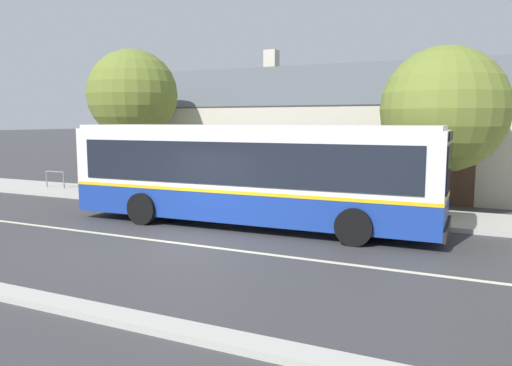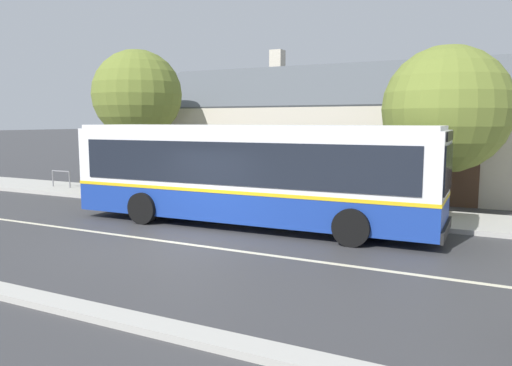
{
  "view_description": "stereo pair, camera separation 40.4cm",
  "coord_description": "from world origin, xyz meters",
  "px_view_note": "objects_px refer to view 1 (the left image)",
  "views": [
    {
      "loc": [
        7.31,
        -10.83,
        3.24
      ],
      "look_at": [
        0.52,
        3.44,
        1.27
      ],
      "focal_mm": 35.0,
      "sensor_mm": 36.0,
      "label": 1
    },
    {
      "loc": [
        7.68,
        -10.66,
        3.24
      ],
      "look_at": [
        0.52,
        3.44,
        1.27
      ],
      "focal_mm": 35.0,
      "sensor_mm": 36.0,
      "label": 2
    }
  ],
  "objects_px": {
    "street_tree_secondary": "(132,98)",
    "bench_by_building": "(95,182)",
    "bench_down_street": "(177,187)",
    "street_tree_primary": "(444,110)",
    "bike_rack": "(55,176)",
    "transit_bus": "(250,172)"
  },
  "relations": [
    {
      "from": "street_tree_primary",
      "to": "bike_rack",
      "type": "distance_m",
      "value": 17.05
    },
    {
      "from": "transit_bus",
      "to": "street_tree_primary",
      "type": "relative_size",
      "value": 2.03
    },
    {
      "from": "street_tree_primary",
      "to": "street_tree_secondary",
      "type": "distance_m",
      "value": 13.18
    },
    {
      "from": "bench_by_building",
      "to": "street_tree_secondary",
      "type": "xyz_separation_m",
      "value": [
        1.03,
        1.41,
        3.69
      ]
    },
    {
      "from": "transit_bus",
      "to": "street_tree_primary",
      "type": "bearing_deg",
      "value": 38.66
    },
    {
      "from": "bench_down_street",
      "to": "street_tree_primary",
      "type": "height_order",
      "value": "street_tree_primary"
    },
    {
      "from": "bench_down_street",
      "to": "bench_by_building",
      "type": "bearing_deg",
      "value": -177.26
    },
    {
      "from": "bench_by_building",
      "to": "street_tree_primary",
      "type": "relative_size",
      "value": 0.29
    },
    {
      "from": "transit_bus",
      "to": "bike_rack",
      "type": "relative_size",
      "value": 10.0
    },
    {
      "from": "street_tree_primary",
      "to": "bike_rack",
      "type": "relative_size",
      "value": 4.93
    },
    {
      "from": "bench_down_street",
      "to": "street_tree_secondary",
      "type": "distance_m",
      "value": 4.99
    },
    {
      "from": "street_tree_secondary",
      "to": "bench_by_building",
      "type": "bearing_deg",
      "value": -126.02
    },
    {
      "from": "street_tree_primary",
      "to": "street_tree_secondary",
      "type": "height_order",
      "value": "street_tree_secondary"
    },
    {
      "from": "transit_bus",
      "to": "bench_by_building",
      "type": "distance_m",
      "value": 9.53
    },
    {
      "from": "bench_by_building",
      "to": "bench_down_street",
      "type": "bearing_deg",
      "value": 2.74
    },
    {
      "from": "bench_down_street",
      "to": "street_tree_secondary",
      "type": "bearing_deg",
      "value": 158.76
    },
    {
      "from": "street_tree_primary",
      "to": "street_tree_secondary",
      "type": "relative_size",
      "value": 0.89
    },
    {
      "from": "bike_rack",
      "to": "bench_by_building",
      "type": "bearing_deg",
      "value": -2.88
    },
    {
      "from": "bench_down_street",
      "to": "street_tree_secondary",
      "type": "height_order",
      "value": "street_tree_secondary"
    },
    {
      "from": "street_tree_secondary",
      "to": "transit_bus",
      "type": "bearing_deg",
      "value": -28.29
    },
    {
      "from": "street_tree_primary",
      "to": "bike_rack",
      "type": "xyz_separation_m",
      "value": [
        -16.76,
        -1.13,
        -2.92
      ]
    },
    {
      "from": "bench_down_street",
      "to": "street_tree_secondary",
      "type": "relative_size",
      "value": 0.24
    }
  ]
}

